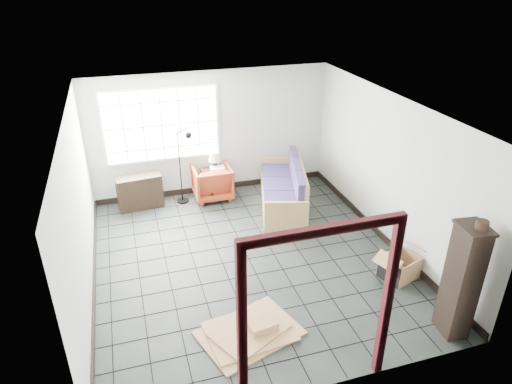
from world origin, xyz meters
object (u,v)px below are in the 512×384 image
object	(u,v)px
side_table	(217,175)
futon_sofa	(286,191)
armchair	(212,180)
tall_shelf	(462,280)

from	to	relation	value
side_table	futon_sofa	bearing A→B (deg)	-33.82
armchair	tall_shelf	xyz separation A→B (m)	(2.25, -4.80, 0.44)
side_table	tall_shelf	distance (m)	5.27
armchair	side_table	distance (m)	0.15
futon_sofa	side_table	size ratio (longest dim) A/B	3.51
armchair	futon_sofa	bearing A→B (deg)	148.22
side_table	tall_shelf	bearing A→B (deg)	-65.93
armchair	tall_shelf	bearing A→B (deg)	115.00
armchair	side_table	xyz separation A→B (m)	(0.11, 0.00, 0.10)
tall_shelf	armchair	bearing A→B (deg)	121.81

